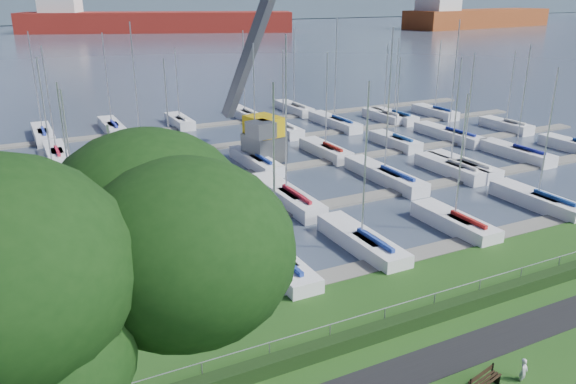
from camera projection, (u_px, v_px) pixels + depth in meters
path at (443, 359)px, 24.56m from camera, size 160.00×2.00×0.04m
water at (31, 29)px, 245.36m from camera, size 800.00×540.00×0.20m
hedge at (406, 323)px, 26.63m from camera, size 80.00×0.70×0.70m
fence at (402, 303)px, 26.68m from camera, size 80.00×0.04×0.04m
foothill at (20, 10)px, 301.94m from camera, size 900.00×80.00×12.00m
docks at (215, 179)px, 48.97m from camera, size 90.00×41.60×0.25m
bench_right at (484, 382)px, 22.51m from camera, size 1.85×0.80×0.85m
person at (524, 368)px, 23.03m from camera, size 0.51×0.42×1.18m
tree at (82, 260)px, 12.35m from camera, size 9.23×7.94×12.90m
crane at (262, 102)px, 53.18m from camera, size 6.66×13.19×22.35m
cargo_ship_mid at (147, 22)px, 225.56m from camera, size 106.12×55.42×21.50m
cargo_ship_east at (473, 18)px, 254.85m from camera, size 82.75×28.37×21.50m
sailboat_fleet at (170, 115)px, 47.78m from camera, size 75.72×49.18×13.08m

